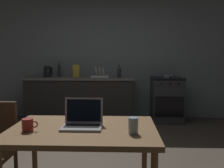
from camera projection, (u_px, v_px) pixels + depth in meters
The scene contains 14 objects.
ground_plane at pixel (95, 167), 2.98m from camera, with size 12.00×12.00×0.00m, color #473D33.
back_wall at pixel (121, 52), 5.31m from camera, with size 6.40×0.10×2.78m, color slate.
kitchen_counter at pixel (80, 99), 5.10m from camera, with size 2.16×0.64×0.88m.
stove_oven at pixel (167, 99), 5.03m from camera, with size 0.60×0.62×0.88m.
dining_table at pixel (83, 137), 2.05m from camera, with size 1.18×0.82×0.73m.
laptop at pixel (83, 121), 2.06m from camera, with size 0.32×0.25×0.23m.
electric_kettle at pixel (48, 72), 5.06m from camera, with size 0.18×0.15×0.23m.
bottle at pixel (119, 72), 4.96m from camera, with size 0.08×0.08×0.25m.
frying_pan at pixel (169, 76), 4.95m from camera, with size 0.22×0.39×0.05m.
coffee_mug at pixel (28, 125), 1.95m from camera, with size 0.12×0.09×0.10m.
drinking_glass at pixel (133, 126), 1.88m from camera, with size 0.07×0.07×0.12m.
cereal_box at pixel (76, 71), 5.06m from camera, with size 0.13×0.05×0.25m.
dish_rack at pixel (100, 75), 5.03m from camera, with size 0.34×0.26×0.21m.
bottle_b at pixel (59, 70), 5.13m from camera, with size 0.07×0.07×0.30m.
Camera 1 is at (0.31, -2.85, 1.31)m, focal length 40.42 mm.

